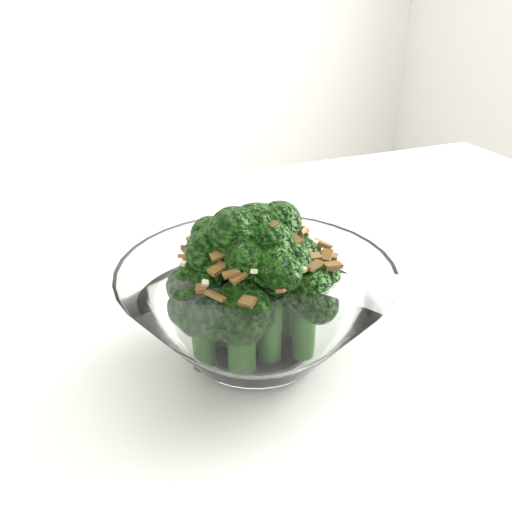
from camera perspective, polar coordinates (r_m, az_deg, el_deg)
name	(u,v)px	position (r m, az deg, el deg)	size (l,w,h in m)	color
table	(231,386)	(0.55, -2.50, -12.87)	(1.25, 0.88, 0.75)	white
broccoli_dish	(255,300)	(0.45, -0.05, -4.40)	(0.21, 0.21, 0.13)	white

